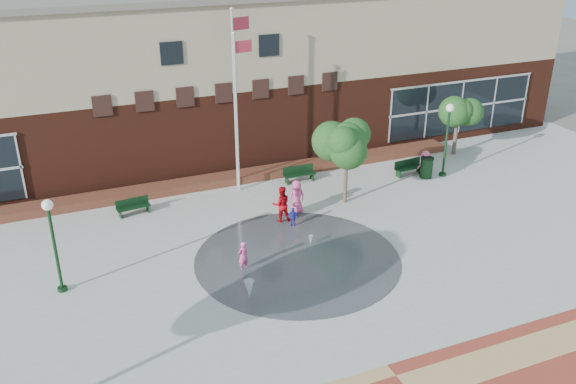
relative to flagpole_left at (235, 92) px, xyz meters
name	(u,v)px	position (x,y,z in m)	size (l,w,h in m)	color
ground	(330,298)	(-0.15, -10.98, -5.00)	(120.00, 120.00, 0.00)	#666056
plaza_concrete	(288,248)	(-0.15, -6.98, -5.00)	(46.00, 18.00, 0.01)	#A8A8A0
splash_pad	(297,259)	(-0.15, -7.98, -5.00)	(8.40, 8.40, 0.01)	#383A3D
library_building	(198,71)	(-0.15, 6.50, -0.36)	(44.40, 10.40, 9.20)	#4E1F14
flower_bed	(232,182)	(-0.15, 0.62, -5.00)	(26.00, 1.20, 0.40)	maroon
flagpole_left	(235,92)	(0.00, 0.00, 0.00)	(1.02, 0.37, 8.98)	silver
flagpole_right	(237,106)	(-0.10, -0.53, -0.55)	(0.98, 0.20, 7.97)	silver
lamp_left	(53,236)	(-9.17, -6.69, -2.66)	(0.40, 0.40, 3.76)	black
lamp_right	(447,132)	(10.55, -3.01, -2.51)	(0.42, 0.42, 4.01)	black
bench_left	(134,210)	(-5.59, -1.28, -4.75)	(1.60, 0.62, 0.79)	black
bench_mid	(299,177)	(3.11, -0.75, -4.72)	(1.72, 0.52, 0.86)	black
bench_right	(409,170)	(8.94, -2.18, -4.73)	(1.72, 0.62, 0.85)	black
trash_can	(427,168)	(9.59, -2.84, -4.42)	(0.70, 0.70, 1.14)	black
tree_mid	(347,143)	(4.16, -3.90, -1.90)	(2.52, 2.52, 4.26)	#49352D
tree_small_right	(459,104)	(13.10, -0.54, -1.93)	(2.46, 2.46, 4.20)	#49352D
water_jet_a	(250,299)	(-2.89, -9.89, -5.00)	(0.38, 0.38, 0.73)	white
water_jet_b	(311,245)	(0.83, -7.13, -5.00)	(0.19, 0.19, 0.42)	white
child_splash	(243,256)	(-2.44, -7.88, -4.38)	(0.45, 0.30, 1.24)	#EC509D
adult_red	(281,204)	(0.52, -4.60, -4.13)	(0.84, 0.66, 1.73)	#AA0710
adult_pink	(297,197)	(1.51, -4.06, -4.18)	(0.80, 0.52, 1.64)	#DC4687
child_blue	(293,217)	(0.82, -5.27, -4.54)	(0.55, 0.23, 0.93)	#2326A1
person_bench	(425,163)	(9.68, -2.53, -4.30)	(0.91, 0.52, 1.40)	#E45C7E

